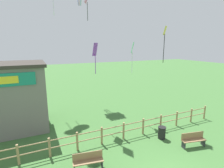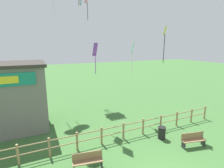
% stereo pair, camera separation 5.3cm
% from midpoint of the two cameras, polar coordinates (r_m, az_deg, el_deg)
% --- Properties ---
extents(wooden_fence, '(17.02, 0.14, 1.25)m').
position_cam_midpoint_polar(wooden_fence, '(13.01, 3.90, -14.71)').
color(wooden_fence, '#9E7F56').
rests_on(wooden_fence, ground_plane).
extents(park_bench_near_fence, '(1.70, 0.74, 0.96)m').
position_cam_midpoint_polar(park_bench_near_fence, '(13.36, 25.07, -16.04)').
color(park_bench_near_fence, olive).
rests_on(park_bench_near_fence, ground_plane).
extents(park_bench_by_building, '(1.70, 0.66, 0.96)m').
position_cam_midpoint_polar(park_bench_by_building, '(10.46, -7.78, -23.47)').
color(park_bench_by_building, olive).
rests_on(park_bench_by_building, ground_plane).
extents(trash_bin, '(0.58, 0.58, 0.88)m').
position_cam_midpoint_polar(trash_bin, '(13.64, 16.05, -15.04)').
color(trash_bin, black).
rests_on(trash_bin, ground_plane).
extents(kite_purple_streamer, '(0.67, 0.70, 2.53)m').
position_cam_midpoint_polar(kite_purple_streamer, '(14.49, -5.40, 10.25)').
color(kite_purple_streamer, purple).
extents(kite_yellow_diamond, '(0.51, 0.46, 2.90)m').
position_cam_midpoint_polar(kite_yellow_diamond, '(15.04, 16.89, 13.97)').
color(kite_yellow_diamond, yellow).
extents(kite_green_diamond, '(0.55, 0.75, 2.76)m').
position_cam_midpoint_polar(kite_green_diamond, '(15.87, 6.78, 10.55)').
color(kite_green_diamond, green).
extents(kite_pink_diamond, '(0.65, 0.82, 2.33)m').
position_cam_midpoint_polar(kite_pink_diamond, '(15.75, -7.99, 25.64)').
color(kite_pink_diamond, pink).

